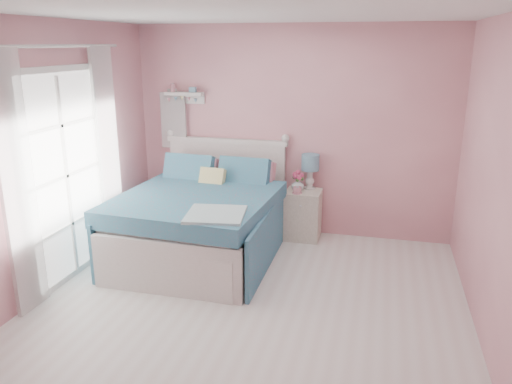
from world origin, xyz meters
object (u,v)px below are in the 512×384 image
at_px(nightstand, 303,214).
at_px(table_lamp, 310,165).
at_px(bed, 202,221).
at_px(vase, 298,184).
at_px(teacup, 297,190).

bearing_deg(nightstand, table_lamp, 64.37).
distance_m(bed, nightstand, 1.32).
bearing_deg(table_lamp, nightstand, -115.63).
distance_m(nightstand, table_lamp, 0.63).
bearing_deg(vase, table_lamp, 43.30).
distance_m(table_lamp, vase, 0.29).
height_order(nightstand, teacup, teacup).
bearing_deg(nightstand, bed, -142.45).
height_order(bed, nightstand, bed).
bearing_deg(bed, teacup, 38.27).
bearing_deg(table_lamp, teacup, -115.87).
bearing_deg(bed, vase, 43.02).
bearing_deg(bed, nightstand, 41.18).
height_order(nightstand, table_lamp, table_lamp).
relative_size(table_lamp, teacup, 4.17).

